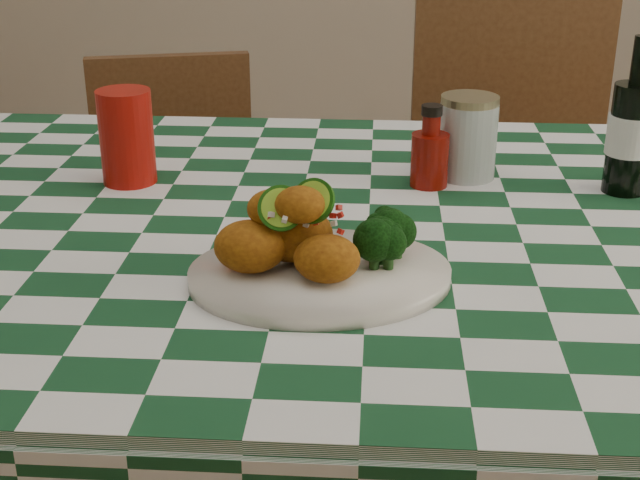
# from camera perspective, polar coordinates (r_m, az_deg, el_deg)

# --- Properties ---
(dining_table) EXTENTS (1.66, 1.06, 0.79)m
(dining_table) POSITION_cam_1_polar(r_m,az_deg,el_deg) (1.45, 2.80, -13.33)
(dining_table) COLOR #154324
(dining_table) RESTS_ON ground
(plate) EXTENTS (0.35, 0.29, 0.02)m
(plate) POSITION_cam_1_polar(r_m,az_deg,el_deg) (1.07, 0.00, -2.27)
(plate) COLOR silver
(plate) RESTS_ON dining_table
(fried_chicken_pile) EXTENTS (0.16, 0.12, 0.10)m
(fried_chicken_pile) POSITION_cam_1_polar(r_m,az_deg,el_deg) (1.04, -1.22, 0.77)
(fried_chicken_pile) COLOR #A45E0F
(fried_chicken_pile) RESTS_ON plate
(broccoli_side) EXTENTS (0.08, 0.08, 0.06)m
(broccoli_side) POSITION_cam_1_polar(r_m,az_deg,el_deg) (1.06, 4.90, -0.18)
(broccoli_side) COLOR black
(broccoli_side) RESTS_ON plate
(red_tumbler) EXTENTS (0.10, 0.10, 0.15)m
(red_tumbler) POSITION_cam_1_polar(r_m,az_deg,el_deg) (1.41, -12.27, 6.47)
(red_tumbler) COLOR #9F0F08
(red_tumbler) RESTS_ON dining_table
(ketchup_bottle) EXTENTS (0.06, 0.06, 0.13)m
(ketchup_bottle) POSITION_cam_1_polar(r_m,az_deg,el_deg) (1.38, 7.07, 5.99)
(ketchup_bottle) COLOR #710D05
(ketchup_bottle) RESTS_ON dining_table
(mason_jar) EXTENTS (0.11, 0.11, 0.13)m
(mason_jar) POSITION_cam_1_polar(r_m,az_deg,el_deg) (1.42, 9.43, 6.52)
(mason_jar) COLOR #B2BCBA
(mason_jar) RESTS_ON dining_table
(beer_bottle) EXTENTS (0.07, 0.07, 0.24)m
(beer_bottle) POSITION_cam_1_polar(r_m,az_deg,el_deg) (1.40, 19.40, 7.48)
(beer_bottle) COLOR black
(beer_bottle) RESTS_ON dining_table
(wooden_chair_left) EXTENTS (0.47, 0.48, 0.83)m
(wooden_chair_left) POSITION_cam_1_polar(r_m,az_deg,el_deg) (2.10, -8.88, -0.50)
(wooden_chair_left) COLOR #472814
(wooden_chair_left) RESTS_ON ground
(wooden_chair_right) EXTENTS (0.47, 0.49, 1.02)m
(wooden_chair_right) POSITION_cam_1_polar(r_m,az_deg,el_deg) (2.08, 12.32, 1.67)
(wooden_chair_right) COLOR #472814
(wooden_chair_right) RESTS_ON ground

